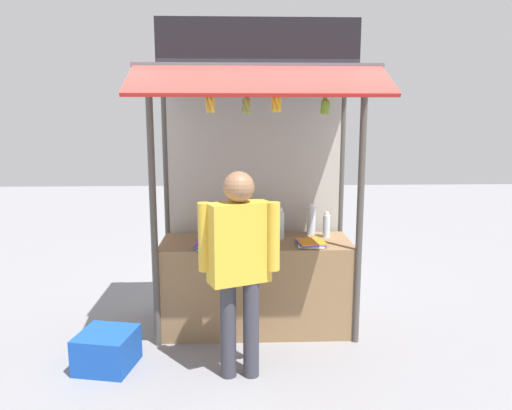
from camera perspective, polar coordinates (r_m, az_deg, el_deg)
ground_plane at (r=4.99m, az=0.00°, el=-13.95°), size 20.00×20.00×0.00m
stall_counter at (r=4.82m, az=0.00°, el=-9.23°), size 1.81×0.72×0.87m
stall_structure at (r=4.67m, az=-0.05°, el=6.05°), size 2.01×1.57×2.82m
water_bottle_back_left at (r=4.87m, az=8.21°, el=-2.37°), size 0.07×0.07×0.25m
water_bottle_left at (r=4.87m, az=1.11°, el=-2.00°), size 0.08×0.08×0.30m
water_bottle_rear_center at (r=4.97m, az=6.45°, el=-1.73°), size 0.09×0.09×0.31m
water_bottle_mid_left at (r=4.94m, az=-3.11°, el=-1.83°), size 0.08×0.08×0.30m
water_bottle_far_right at (r=4.74m, az=2.79°, el=-2.30°), size 0.09×0.09×0.31m
water_bottle_back_right at (r=4.96m, az=2.31°, el=-1.72°), size 0.09×0.09×0.31m
magazine_stack_front_right at (r=4.42m, az=-1.28°, el=-4.72°), size 0.23×0.33×0.06m
magazine_stack_front_left at (r=4.56m, az=6.41°, el=-4.45°), size 0.28×0.32×0.04m
magazine_stack_right at (r=4.46m, az=-5.58°, el=-4.70°), size 0.24×0.30×0.05m
banana_bunch_leftmost at (r=4.09m, az=-5.32°, el=11.65°), size 0.10×0.10×0.26m
banana_bunch_rightmost at (r=4.10m, az=2.43°, el=11.81°), size 0.10×0.11×0.26m
banana_bunch_inner_right at (r=4.15m, az=8.06°, el=11.27°), size 0.09×0.09×0.27m
banana_bunch_inner_left at (r=4.09m, az=-1.11°, el=11.55°), size 0.10×0.10×0.27m
vendor_person at (r=3.77m, az=-1.98°, el=-6.00°), size 0.62×0.36×1.65m
plastic_crate at (r=4.38m, az=-16.99°, el=-15.84°), size 0.51×0.51×0.30m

